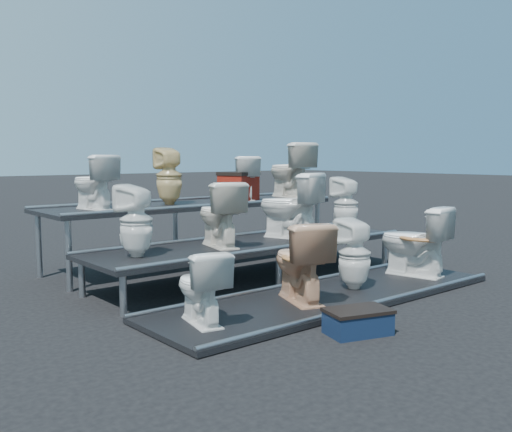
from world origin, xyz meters
TOP-DOWN VIEW (x-y plane):
  - ground at (0.00, 0.00)m, footprint 80.00×80.00m
  - tier_front at (0.00, -1.30)m, footprint 4.20×1.20m
  - tier_mid at (0.00, 0.00)m, footprint 4.20×1.20m
  - tier_back at (0.00, 1.30)m, footprint 4.20×1.20m
  - toilet_0 at (-1.65, -1.30)m, footprint 0.50×0.70m
  - toilet_1 at (-0.46, -1.30)m, footprint 0.71×0.91m
  - toilet_2 at (0.37, -1.30)m, footprint 0.38×0.39m
  - toilet_3 at (1.48, -1.30)m, footprint 0.61×0.90m
  - toilet_4 at (-1.57, 0.00)m, footprint 0.45×0.45m
  - toilet_5 at (-0.50, 0.00)m, footprint 0.59×0.83m
  - toilet_6 at (0.61, 0.00)m, footprint 0.69×0.93m
  - toilet_7 at (1.70, 0.00)m, footprint 0.36×0.37m
  - toilet_8 at (-1.46, 1.30)m, footprint 0.47×0.70m
  - toilet_9 at (-0.38, 1.30)m, footprint 0.39×0.40m
  - toilet_10 at (0.88, 1.30)m, footprint 0.56×0.72m
  - toilet_11 at (1.84, 1.30)m, footprint 0.56×0.89m
  - red_crate at (0.76, 1.25)m, footprint 0.63×0.57m
  - step_stool at (-0.70, -2.26)m, footprint 0.60×0.46m

SIDE VIEW (x-z plane):
  - ground at x=0.00m, z-range 0.00..0.00m
  - tier_front at x=0.00m, z-range 0.00..0.06m
  - step_stool at x=-0.70m, z-range 0.00..0.19m
  - tier_mid at x=0.00m, z-range 0.00..0.46m
  - toilet_0 at x=-1.65m, z-range 0.06..0.71m
  - tier_back at x=0.00m, z-range 0.00..0.86m
  - toilet_2 at x=0.37m, z-range 0.06..0.84m
  - toilet_1 at x=-0.46m, z-range 0.06..0.87m
  - toilet_3 at x=1.48m, z-range 0.06..0.91m
  - toilet_5 at x=-0.50m, z-range 0.46..1.22m
  - toilet_4 at x=-1.57m, z-range 0.46..1.22m
  - toilet_7 at x=1.70m, z-range 0.46..1.22m
  - toilet_6 at x=0.61m, z-range 0.46..1.30m
  - red_crate at x=0.76m, z-range 0.86..1.23m
  - toilet_10 at x=0.88m, z-range 0.86..1.51m
  - toilet_8 at x=-1.46m, z-range 0.86..1.53m
  - toilet_9 at x=-0.38m, z-range 0.86..1.63m
  - toilet_11 at x=1.84m, z-range 0.86..1.72m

